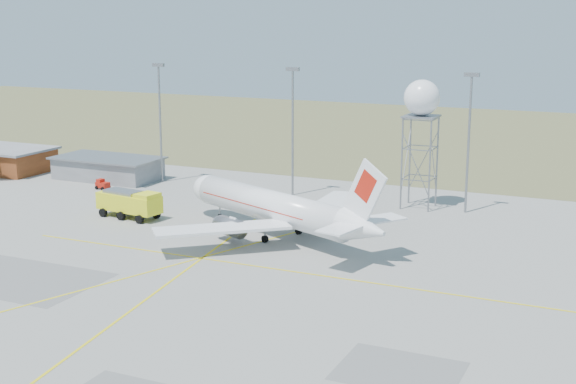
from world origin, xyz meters
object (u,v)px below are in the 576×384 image
at_px(fire_truck, 131,205).
at_px(radar_tower, 420,137).
at_px(airliner_main, 275,208).
at_px(baggage_tug, 103,185).

bearing_deg(fire_truck, radar_tower, 41.62).
xyz_separation_m(airliner_main, baggage_tug, (-38.71, 14.08, -3.20)).
xyz_separation_m(airliner_main, fire_truck, (-22.97, 0.09, -1.92)).
bearing_deg(baggage_tug, airliner_main, -12.18).
xyz_separation_m(radar_tower, baggage_tug, (-51.47, -9.49, -10.17)).
height_order(airliner_main, fire_truck, airliner_main).
relative_size(radar_tower, baggage_tug, 8.18).
relative_size(airliner_main, fire_truck, 3.38).
height_order(fire_truck, baggage_tug, fire_truck).
xyz_separation_m(airliner_main, radar_tower, (12.76, 23.57, 6.97)).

